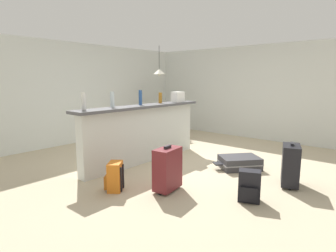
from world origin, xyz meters
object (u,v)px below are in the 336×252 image
(grocery_bag, at_px, (178,97))
(suitcase_upright_black, at_px, (291,165))
(bottle_amber, at_px, (160,98))
(bottle_green, at_px, (181,96))
(dining_chair_near_partition, at_px, (175,121))
(suitcase_upright_maroon, at_px, (168,169))
(bottle_clear, at_px, (112,100))
(pendant_lamp, at_px, (159,72))
(bottle_white, at_px, (84,101))
(backpack_black, at_px, (249,187))
(backpack_orange, at_px, (115,177))
(dining_table, at_px, (160,114))
(suitcase_flat_charcoal, at_px, (239,163))
(bottle_blue, at_px, (140,98))

(grocery_bag, height_order, suitcase_upright_black, grocery_bag)
(bottle_amber, distance_m, bottle_green, 0.70)
(dining_chair_near_partition, bearing_deg, suitcase_upright_maroon, -142.73)
(bottle_clear, bearing_deg, pendant_lamp, 26.47)
(bottle_white, distance_m, pendant_lamp, 3.56)
(suitcase_upright_maroon, bearing_deg, backpack_black, -68.07)
(pendant_lamp, bearing_deg, suitcase_upright_maroon, -136.10)
(bottle_white, relative_size, pendant_lamp, 0.35)
(bottle_amber, distance_m, backpack_orange, 2.28)
(pendant_lamp, bearing_deg, dining_table, -119.41)
(pendant_lamp, bearing_deg, bottle_amber, -137.16)
(dining_chair_near_partition, bearing_deg, grocery_bag, -138.48)
(bottle_green, relative_size, dining_table, 0.19)
(grocery_bag, height_order, backpack_orange, grocery_bag)
(suitcase_flat_charcoal, relative_size, suitcase_upright_black, 1.26)
(bottle_clear, xyz_separation_m, bottle_amber, (1.25, -0.00, -0.03))
(grocery_bag, xyz_separation_m, suitcase_flat_charcoal, (-0.21, -1.60, -1.11))
(bottle_green, bearing_deg, bottle_white, 179.74)
(bottle_green, height_order, backpack_orange, bottle_green)
(backpack_black, bearing_deg, bottle_amber, 68.49)
(bottle_clear, bearing_deg, bottle_amber, -0.06)
(grocery_bag, bearing_deg, bottle_amber, 166.87)
(pendant_lamp, bearing_deg, bottle_blue, -146.25)
(bottle_amber, relative_size, suitcase_flat_charcoal, 0.26)
(dining_chair_near_partition, xyz_separation_m, backpack_black, (-2.37, -3.18, -0.31))
(bottle_clear, bearing_deg, bottle_blue, -1.75)
(bottle_amber, xyz_separation_m, suitcase_flat_charcoal, (0.24, -1.71, -1.11))
(bottle_white, height_order, pendant_lamp, pendant_lamp)
(dining_table, bearing_deg, bottle_green, -119.09)
(bottle_amber, bearing_deg, suitcase_upright_maroon, -135.03)
(suitcase_upright_black, bearing_deg, pendant_lamp, 69.66)
(dining_table, height_order, backpack_orange, dining_table)
(bottle_clear, bearing_deg, suitcase_flat_charcoal, -49.06)
(bottle_clear, height_order, bottle_blue, bottle_blue)
(dining_table, height_order, suitcase_upright_maroon, dining_table)
(bottle_green, xyz_separation_m, dining_chair_near_partition, (0.71, 0.75, -0.70))
(suitcase_upright_maroon, bearing_deg, dining_table, 43.53)
(bottle_green, relative_size, pendant_lamp, 0.26)
(suitcase_upright_maroon, bearing_deg, bottle_clear, 84.19)
(bottle_green, distance_m, backpack_black, 3.12)
(bottle_blue, xyz_separation_m, suitcase_upright_maroon, (-0.80, -1.37, -0.92))
(bottle_green, bearing_deg, dining_chair_near_partition, 46.34)
(dining_table, distance_m, dining_chair_near_partition, 0.54)
(bottle_white, distance_m, bottle_clear, 0.57)
(dining_chair_near_partition, height_order, suitcase_upright_black, dining_chair_near_partition)
(suitcase_flat_charcoal, height_order, backpack_orange, backpack_orange)
(bottle_blue, distance_m, pendant_lamp, 2.51)
(bottle_clear, relative_size, bottle_amber, 1.25)
(bottle_clear, xyz_separation_m, backpack_orange, (-0.63, -0.80, -1.05))
(suitcase_upright_black, bearing_deg, bottle_white, 123.48)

